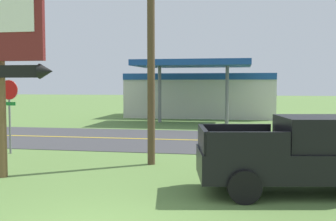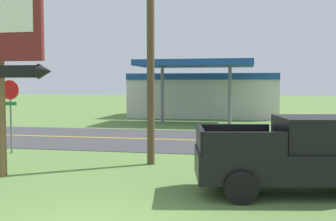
{
  "view_description": "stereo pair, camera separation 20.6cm",
  "coord_description": "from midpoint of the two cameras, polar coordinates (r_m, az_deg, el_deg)",
  "views": [
    {
      "loc": [
        2.69,
        -6.89,
        2.8
      ],
      "look_at": [
        0.0,
        8.0,
        1.8
      ],
      "focal_mm": 43.73,
      "sensor_mm": 36.0,
      "label": 1
    },
    {
      "loc": [
        2.9,
        -6.85,
        2.8
      ],
      "look_at": [
        0.0,
        8.0,
        1.8
      ],
      "focal_mm": 43.73,
      "sensor_mm": 36.0,
      "label": 2
    }
  ],
  "objects": [
    {
      "name": "road_asphalt",
      "position": [
        20.26,
        2.23,
        -4.14
      ],
      "size": [
        140.0,
        8.0,
        0.02
      ],
      "primitive_type": "cube",
      "color": "#3D3D3F",
      "rests_on": "ground"
    },
    {
      "name": "utility_pole",
      "position": [
        14.29,
        -2.82,
        13.84
      ],
      "size": [
        1.81,
        0.26,
        9.99
      ],
      "color": "brown",
      "rests_on": "ground"
    },
    {
      "name": "stop_sign",
      "position": [
        17.44,
        -21.59,
        0.97
      ],
      "size": [
        0.8,
        0.08,
        2.95
      ],
      "color": "slate",
      "rests_on": "ground"
    },
    {
      "name": "road_centre_line",
      "position": [
        20.25,
        2.23,
        -4.1
      ],
      "size": [
        126.0,
        0.2,
        0.01
      ],
      "primitive_type": "cube",
      "color": "gold",
      "rests_on": "road_asphalt"
    },
    {
      "name": "gas_station",
      "position": [
        34.59,
        4.42,
        2.36
      ],
      "size": [
        12.0,
        11.5,
        4.4
      ],
      "color": "beige",
      "rests_on": "ground"
    },
    {
      "name": "pickup_black_parked_on_lawn",
      "position": [
        11.03,
        17.79,
        -5.99
      ],
      "size": [
        5.46,
        2.92,
        1.96
      ],
      "color": "black",
      "rests_on": "ground"
    }
  ]
}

